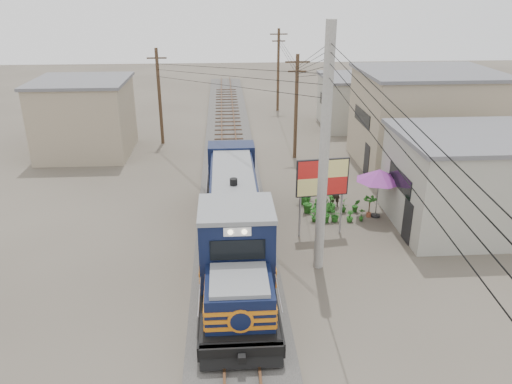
{
  "coord_description": "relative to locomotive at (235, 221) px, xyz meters",
  "views": [
    {
      "loc": [
        -0.36,
        -18.71,
        11.1
      ],
      "look_at": [
        1.06,
        2.63,
        2.2
      ],
      "focal_mm": 35.0,
      "sensor_mm": 36.0,
      "label": 1
    }
  ],
  "objects": [
    {
      "name": "locomotive",
      "position": [
        0.0,
        0.0,
        0.0
      ],
      "size": [
        2.74,
        14.89,
        3.69
      ],
      "color": "black",
      "rests_on": "ground"
    },
    {
      "name": "vendor",
      "position": [
        5.53,
        4.85,
        -0.9
      ],
      "size": [
        0.54,
        0.36,
        1.46
      ],
      "primitive_type": "imported",
      "rotation": [
        0.0,
        0.0,
        3.12
      ],
      "color": "black",
      "rests_on": "ground"
    },
    {
      "name": "billboard",
      "position": [
        4.1,
        1.63,
        1.2
      ],
      "size": [
        2.47,
        0.4,
        3.82
      ],
      "rotation": [
        0.0,
        0.0,
        0.11
      ],
      "color": "#99999E",
      "rests_on": "ground"
    },
    {
      "name": "ballast",
      "position": [
        0.0,
        9.22,
        -1.55
      ],
      "size": [
        3.6,
        70.0,
        0.16
      ],
      "primitive_type": "cube",
      "color": "#595651",
      "rests_on": "ground"
    },
    {
      "name": "market_umbrella",
      "position": [
        7.36,
        3.42,
        0.65
      ],
      "size": [
        2.61,
        2.61,
        2.6
      ],
      "rotation": [
        0.0,
        0.0,
        0.11
      ],
      "color": "black",
      "rests_on": "ground"
    },
    {
      "name": "shophouse_back",
      "position": [
        11.0,
        21.22,
        0.48
      ],
      "size": [
        6.3,
        6.3,
        4.2
      ],
      "color": "gray",
      "rests_on": "ground"
    },
    {
      "name": "plant_nursery",
      "position": [
        4.6,
        4.19,
        -1.18
      ],
      "size": [
        3.28,
        3.07,
        1.14
      ],
      "color": "#22611B",
      "rests_on": "ground"
    },
    {
      "name": "wooden_pole_mid",
      "position": [
        4.5,
        13.22,
        2.04
      ],
      "size": [
        1.6,
        0.24,
        7.0
      ],
      "color": "#4C3826",
      "rests_on": "ground"
    },
    {
      "name": "utility_pole_main",
      "position": [
        3.5,
        -1.28,
        3.37
      ],
      "size": [
        0.4,
        0.4,
        10.0
      ],
      "color": "#9E9B93",
      "rests_on": "ground"
    },
    {
      "name": "shophouse_left",
      "position": [
        -10.0,
        15.22,
        0.98
      ],
      "size": [
        6.3,
        6.3,
        5.2
      ],
      "color": "gray",
      "rests_on": "ground"
    },
    {
      "name": "wooden_pole_left",
      "position": [
        -5.0,
        17.22,
        2.04
      ],
      "size": [
        1.6,
        0.24,
        7.0
      ],
      "color": "#4C3826",
      "rests_on": "ground"
    },
    {
      "name": "shophouse_front",
      "position": [
        11.5,
        2.22,
        0.73
      ],
      "size": [
        7.35,
        6.3,
        4.7
      ],
      "color": "gray",
      "rests_on": "ground"
    },
    {
      "name": "shophouse_mid",
      "position": [
        12.5,
        11.22,
        1.48
      ],
      "size": [
        8.4,
        7.35,
        6.2
      ],
      "color": "gray",
      "rests_on": "ground"
    },
    {
      "name": "track",
      "position": [
        0.0,
        9.22,
        -1.37
      ],
      "size": [
        1.15,
        70.0,
        0.12
      ],
      "color": "#51331E",
      "rests_on": "ground"
    },
    {
      "name": "ground",
      "position": [
        0.0,
        -0.78,
        -1.63
      ],
      "size": [
        120.0,
        120.0,
        0.0
      ],
      "primitive_type": "plane",
      "color": "#473F35",
      "rests_on": "ground"
    },
    {
      "name": "wooden_pole_far",
      "position": [
        4.8,
        27.22,
        2.3
      ],
      "size": [
        1.6,
        0.24,
        7.5
      ],
      "color": "#4C3826",
      "rests_on": "ground"
    },
    {
      "name": "power_lines",
      "position": [
        -0.14,
        7.71,
        5.93
      ],
      "size": [
        9.65,
        19.0,
        3.3
      ],
      "color": "black",
      "rests_on": "ground"
    }
  ]
}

